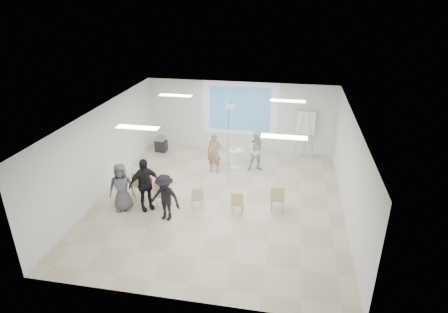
% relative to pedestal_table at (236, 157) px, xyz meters
% --- Properties ---
extents(floor, '(8.00, 9.00, 0.10)m').
position_rel_pedestal_table_xyz_m(floor, '(-0.14, -2.61, -0.48)').
color(floor, beige).
rests_on(floor, ground).
extents(ceiling, '(8.00, 9.00, 0.10)m').
position_rel_pedestal_table_xyz_m(ceiling, '(-0.14, -2.61, 2.62)').
color(ceiling, white).
rests_on(ceiling, wall_back).
extents(wall_back, '(8.00, 0.10, 3.00)m').
position_rel_pedestal_table_xyz_m(wall_back, '(-0.14, 1.94, 1.07)').
color(wall_back, silver).
rests_on(wall_back, floor).
extents(wall_left, '(0.10, 9.00, 3.00)m').
position_rel_pedestal_table_xyz_m(wall_left, '(-4.19, -2.61, 1.07)').
color(wall_left, silver).
rests_on(wall_left, floor).
extents(wall_right, '(0.10, 9.00, 3.00)m').
position_rel_pedestal_table_xyz_m(wall_right, '(3.91, -2.61, 1.07)').
color(wall_right, silver).
rests_on(wall_right, floor).
extents(projection_halo, '(3.20, 0.01, 2.30)m').
position_rel_pedestal_table_xyz_m(projection_halo, '(-0.14, 1.88, 1.42)').
color(projection_halo, silver).
rests_on(projection_halo, wall_back).
extents(projection_image, '(2.60, 0.01, 1.90)m').
position_rel_pedestal_table_xyz_m(projection_image, '(-0.14, 1.86, 1.42)').
color(projection_image, teal).
rests_on(projection_image, wall_back).
extents(pedestal_table, '(0.70, 0.70, 0.78)m').
position_rel_pedestal_table_xyz_m(pedestal_table, '(0.00, 0.00, 0.00)').
color(pedestal_table, white).
rests_on(pedestal_table, floor).
extents(player_left, '(0.66, 0.46, 1.76)m').
position_rel_pedestal_table_xyz_m(player_left, '(-0.77, -0.47, 0.45)').
color(player_left, '#9F7E61').
rests_on(player_left, floor).
extents(player_right, '(1.00, 0.87, 1.77)m').
position_rel_pedestal_table_xyz_m(player_right, '(0.86, -0.10, 0.45)').
color(player_right, silver).
rests_on(player_right, floor).
extents(controller_left, '(0.05, 0.13, 0.04)m').
position_rel_pedestal_table_xyz_m(controller_left, '(-0.59, -0.22, 0.73)').
color(controller_left, white).
rests_on(controller_left, player_left).
extents(controller_right, '(0.07, 0.12, 0.04)m').
position_rel_pedestal_table_xyz_m(controller_right, '(0.68, 0.15, 0.76)').
color(controller_right, silver).
rests_on(controller_right, player_right).
extents(chair_far_left, '(0.57, 0.60, 0.97)m').
position_rel_pedestal_table_xyz_m(chair_far_left, '(-2.74, -3.00, 0.14)').
color(chair_far_left, tan).
rests_on(chair_far_left, floor).
extents(chair_left_mid, '(0.46, 0.48, 0.86)m').
position_rel_pedestal_table_xyz_m(chair_left_mid, '(-2.47, -3.05, 0.07)').
color(chair_left_mid, tan).
rests_on(chair_left_mid, floor).
extents(chair_left_inner, '(0.51, 0.54, 0.95)m').
position_rel_pedestal_table_xyz_m(chair_left_inner, '(-1.82, -3.45, 0.13)').
color(chair_left_inner, tan).
rests_on(chair_left_inner, floor).
extents(chair_center, '(0.50, 0.51, 0.79)m').
position_rel_pedestal_table_xyz_m(chair_center, '(-0.73, -3.31, 0.04)').
color(chair_center, tan).
rests_on(chair_center, floor).
extents(chair_right_inner, '(0.39, 0.42, 0.80)m').
position_rel_pedestal_table_xyz_m(chair_right_inner, '(0.57, -3.39, 0.04)').
color(chair_right_inner, tan).
rests_on(chair_right_inner, floor).
extents(chair_right_far, '(0.43, 0.46, 0.92)m').
position_rel_pedestal_table_xyz_m(chair_right_far, '(1.77, -3.00, 0.11)').
color(chair_right_far, tan).
rests_on(chair_right_far, floor).
extents(red_jacket, '(0.44, 0.16, 0.41)m').
position_rel_pedestal_table_xyz_m(red_jacket, '(-2.48, -3.20, 0.29)').
color(red_jacket, '#A02213').
rests_on(red_jacket, chair_left_mid).
extents(laptop, '(0.38, 0.30, 0.03)m').
position_rel_pedestal_table_xyz_m(laptop, '(-1.81, -3.35, 0.08)').
color(laptop, black).
rests_on(laptop, chair_left_inner).
extents(audience_left, '(1.33, 1.30, 2.00)m').
position_rel_pedestal_table_xyz_m(audience_left, '(-2.35, -3.55, 0.57)').
color(audience_left, black).
rests_on(audience_left, floor).
extents(audience_mid, '(1.20, 0.80, 1.70)m').
position_rel_pedestal_table_xyz_m(audience_mid, '(-1.54, -4.00, 0.42)').
color(audience_mid, black).
rests_on(audience_mid, floor).
extents(audience_outer, '(0.99, 0.79, 1.78)m').
position_rel_pedestal_table_xyz_m(audience_outer, '(-3.05, -3.71, 0.46)').
color(audience_outer, '#58585D').
rests_on(audience_outer, floor).
extents(flipchart_easel, '(0.87, 0.66, 2.01)m').
position_rel_pedestal_table_xyz_m(flipchart_easel, '(2.64, 1.64, 1.05)').
color(flipchart_easel, gray).
rests_on(flipchart_easel, floor).
extents(av_cart, '(0.50, 0.41, 0.70)m').
position_rel_pedestal_table_xyz_m(av_cart, '(-3.44, 1.01, -0.11)').
color(av_cart, black).
rests_on(av_cart, floor).
extents(ceiling_projector, '(0.30, 0.25, 3.00)m').
position_rel_pedestal_table_xyz_m(ceiling_projector, '(-0.04, -1.11, 2.25)').
color(ceiling_projector, white).
rests_on(ceiling_projector, ceiling).
extents(fluor_panel_nw, '(1.20, 0.30, 0.02)m').
position_rel_pedestal_table_xyz_m(fluor_panel_nw, '(-2.14, -0.61, 2.54)').
color(fluor_panel_nw, white).
rests_on(fluor_panel_nw, ceiling).
extents(fluor_panel_ne, '(1.20, 0.30, 0.02)m').
position_rel_pedestal_table_xyz_m(fluor_panel_ne, '(1.86, -0.61, 2.54)').
color(fluor_panel_ne, white).
rests_on(fluor_panel_ne, ceiling).
extents(fluor_panel_sw, '(1.20, 0.30, 0.02)m').
position_rel_pedestal_table_xyz_m(fluor_panel_sw, '(-2.14, -4.11, 2.54)').
color(fluor_panel_sw, white).
rests_on(fluor_panel_sw, ceiling).
extents(fluor_panel_se, '(1.20, 0.30, 0.02)m').
position_rel_pedestal_table_xyz_m(fluor_panel_se, '(1.86, -4.11, 2.54)').
color(fluor_panel_se, white).
rests_on(fluor_panel_se, ceiling).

